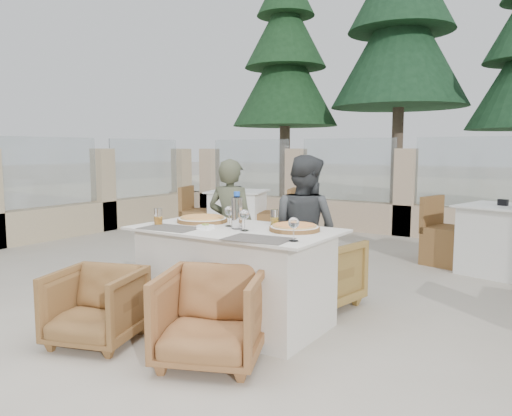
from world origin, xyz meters
The scene contains 26 objects.
ground centered at (0.00, 0.00, 0.00)m, with size 80.00×80.00×0.00m, color #B9AF9E.
sand_patch centered at (0.00, 14.00, 0.01)m, with size 30.00×16.00×0.01m, color beige.
perimeter_wall_far centered at (0.00, 4.80, 0.80)m, with size 10.00×0.34×1.60m, color #CCB190, non-canonical shape.
perimeter_wall_left centered at (-4.50, 1.50, 0.80)m, with size 0.34×7.00×1.60m, color tan, non-canonical shape.
pine_far_left centered at (-3.50, 7.00, 2.75)m, with size 2.42×2.42×5.50m, color #1D4422.
pine_mid_left centered at (-1.00, 7.50, 3.25)m, with size 2.86×2.86×6.50m, color #1C4426.
dining_table centered at (0.11, -0.06, 0.39)m, with size 1.60×0.90×0.77m, color silver, non-canonical shape.
placemat_near_left centered at (-0.31, -0.34, 0.77)m, with size 0.45×0.30×0.00m, color #565149.
placemat_near_right centered at (0.52, -0.37, 0.77)m, with size 0.45×0.30×0.00m, color #544D48.
pizza_left centered at (-0.32, 0.06, 0.80)m, with size 0.43×0.43×0.06m, color #D5621D.
pizza_right centered at (0.56, 0.08, 0.79)m, with size 0.38×0.38×0.05m, color orange.
water_bottle centered at (0.14, -0.08, 0.92)m, with size 0.09×0.09×0.29m, color #ADD0E4.
wine_glass_centre centered at (0.01, -0.01, 0.86)m, with size 0.08×0.08×0.18m, color white, non-canonical shape.
wine_glass_near centered at (0.24, -0.13, 0.86)m, with size 0.08×0.08×0.18m, color white, non-canonical shape.
wine_glass_corner centered at (0.77, -0.31, 0.86)m, with size 0.08×0.08×0.18m, color white, non-canonical shape.
beer_glass_left centered at (-0.52, -0.26, 0.84)m, with size 0.07×0.07×0.14m, color orange.
beer_glass_right centered at (0.29, 0.23, 0.83)m, with size 0.06×0.06×0.13m, color gold.
olive_dish centered at (-0.05, -0.23, 0.79)m, with size 0.11×0.11×0.04m, color white, non-canonical shape.
armchair_far_left centered at (-0.36, 0.71, 0.31)m, with size 0.66×0.67×0.61m, color olive.
armchair_far_right centered at (0.45, 0.71, 0.30)m, with size 0.65×0.67×0.61m, color olive.
armchair_near_left centered at (-0.49, -0.95, 0.27)m, with size 0.58×0.59×0.54m, color brown.
armchair_near_right centered at (0.40, -0.75, 0.30)m, with size 0.65×0.67×0.61m, color #976236.
diner_left centered at (-0.42, 0.61, 0.65)m, with size 0.47×0.31×1.30m, color #494D38.
diner_right centered at (0.33, 0.67, 0.67)m, with size 0.65×0.51×1.34m, color #3D4042.
bg_table_a centered at (-1.94, 2.88, 0.39)m, with size 1.64×0.82×0.77m, color white, non-canonical shape.
bg_table_b centered at (1.66, 2.84, 0.39)m, with size 1.64×0.82×0.77m, color white, non-canonical shape.
Camera 1 is at (2.36, -3.21, 1.38)m, focal length 35.00 mm.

